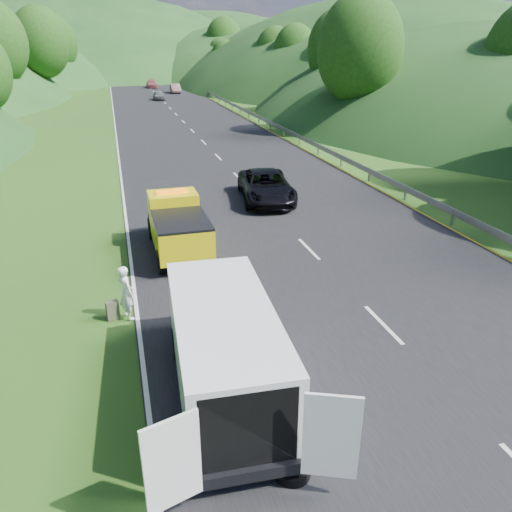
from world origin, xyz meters
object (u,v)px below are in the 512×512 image
object	(u,v)px
woman	(129,318)
child	(208,318)
worker	(271,435)
suitcase	(113,310)
tow_truck	(177,225)
white_van	(224,345)
passing_suv	(266,201)
spare_tire	(292,475)

from	to	relation	value
woman	child	size ratio (longest dim) A/B	1.62
woman	worker	size ratio (longest dim) A/B	1.06
suitcase	tow_truck	bearing A→B (deg)	61.49
white_van	child	bearing A→B (deg)	89.04
suitcase	passing_suv	world-z (taller)	passing_suv
woman	child	bearing A→B (deg)	-129.32
white_van	worker	distance (m)	2.18
passing_suv	worker	bearing A→B (deg)	-98.39
tow_truck	woman	size ratio (longest dim) A/B	3.12
tow_truck	spare_tire	world-z (taller)	tow_truck
woman	passing_suv	xyz separation A→B (m)	(7.40, 10.43, 0.00)
child	passing_suv	distance (m)	12.17
child	suitcase	xyz separation A→B (m)	(-2.73, 0.68, 0.29)
woman	passing_suv	world-z (taller)	woman
tow_truck	suitcase	bearing A→B (deg)	-119.31
tow_truck	passing_suv	size ratio (longest dim) A/B	0.96
white_van	passing_suv	xyz separation A→B (m)	(5.36, 14.60, -1.33)
white_van	suitcase	xyz separation A→B (m)	(-2.48, 4.23, -1.04)
worker	suitcase	size ratio (longest dim) A/B	2.70
white_van	passing_suv	world-z (taller)	white_van
passing_suv	spare_tire	bearing A→B (deg)	-97.13
woman	worker	xyz separation A→B (m)	(2.66, -5.77, 0.00)
woman	child	xyz separation A→B (m)	(2.29, -0.62, 0.00)
spare_tire	worker	bearing A→B (deg)	94.56
tow_truck	spare_tire	bearing A→B (deg)	-87.76
passing_suv	child	bearing A→B (deg)	-106.91
worker	child	bearing A→B (deg)	87.91
child	spare_tire	distance (m)	6.27
child	worker	world-z (taller)	worker
white_van	suitcase	size ratio (longest dim) A/B	11.53
suitcase	spare_tire	size ratio (longest dim) A/B	0.82
tow_truck	child	bearing A→B (deg)	-89.12
child	passing_suv	xyz separation A→B (m)	(5.11, 11.05, 0.00)
woman	tow_truck	bearing A→B (deg)	-48.11
worker	white_van	bearing A→B (deg)	105.18
tow_truck	white_van	distance (m)	8.98
tow_truck	white_van	bearing A→B (deg)	-91.42
worker	passing_suv	xyz separation A→B (m)	(4.73, 16.20, 0.00)
suitcase	spare_tire	world-z (taller)	suitcase
white_van	woman	distance (m)	4.83
tow_truck	suitcase	world-z (taller)	tow_truck
tow_truck	child	world-z (taller)	tow_truck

